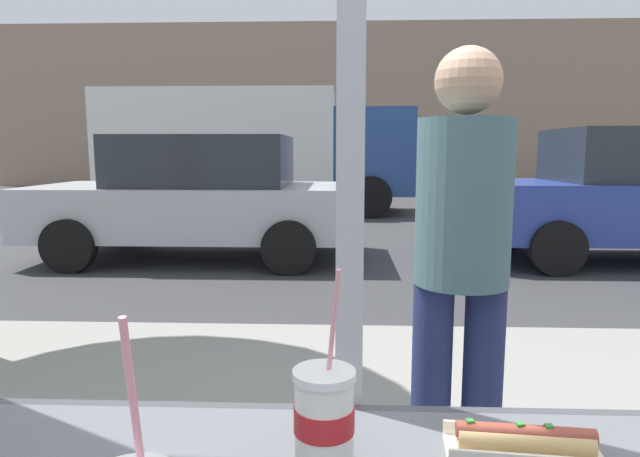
% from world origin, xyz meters
% --- Properties ---
extents(ground_plane, '(60.00, 60.00, 0.00)m').
position_xyz_m(ground_plane, '(0.00, 8.00, 0.00)').
color(ground_plane, '#38383A').
extents(sidewalk_strip, '(16.00, 2.80, 0.14)m').
position_xyz_m(sidewalk_strip, '(0.00, 1.60, 0.07)').
color(sidewalk_strip, gray).
rests_on(sidewalk_strip, ground).
extents(building_facade_far, '(28.00, 1.20, 6.34)m').
position_xyz_m(building_facade_far, '(0.00, 21.26, 3.17)').
color(building_facade_far, gray).
rests_on(building_facade_far, ground).
extents(soda_cup_left, '(0.09, 0.09, 0.31)m').
position_xyz_m(soda_cup_left, '(-0.04, -0.16, 1.04)').
color(soda_cup_left, white).
rests_on(soda_cup_left, window_counter).
extents(hotdog_tray_near, '(0.24, 0.11, 0.05)m').
position_xyz_m(hotdog_tray_near, '(0.27, -0.12, 0.99)').
color(hotdog_tray_near, beige).
rests_on(hotdog_tray_near, window_counter).
extents(parked_car_silver, '(4.20, 2.07, 1.62)m').
position_xyz_m(parked_car_silver, '(-1.89, 6.19, 0.83)').
color(parked_car_silver, '#BCBCC1').
rests_on(parked_car_silver, ground).
extents(box_truck, '(6.99, 2.44, 2.77)m').
position_xyz_m(box_truck, '(-2.05, 11.67, 1.54)').
color(box_truck, silver).
rests_on(box_truck, ground).
extents(pedestrian, '(0.32, 0.32, 1.63)m').
position_xyz_m(pedestrian, '(0.40, 0.93, 1.07)').
color(pedestrian, navy).
rests_on(pedestrian, sidewalk_strip).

